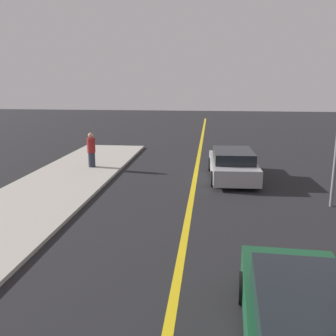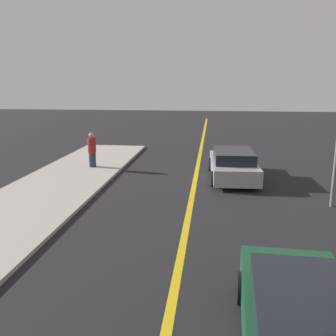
{
  "view_description": "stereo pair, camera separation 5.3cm",
  "coord_description": "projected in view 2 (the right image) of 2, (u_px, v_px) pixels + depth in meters",
  "views": [
    {
      "loc": [
        0.64,
        4.12,
        4.16
      ],
      "look_at": [
        -0.67,
        15.5,
        1.52
      ],
      "focal_mm": 40.0,
      "sensor_mm": 36.0,
      "label": 1
    },
    {
      "loc": [
        0.69,
        4.13,
        4.16
      ],
      "look_at": [
        -0.67,
        15.5,
        1.52
      ],
      "focal_mm": 40.0,
      "sensor_mm": 36.0,
      "label": 2
    }
  ],
  "objects": [
    {
      "name": "pedestrian_far_standing",
      "position": [
        92.0,
        150.0,
        18.1
      ],
      "size": [
        0.39,
        0.39,
        1.67
      ],
      "color": "#282D3D",
      "rests_on": "sidewalk_left"
    },
    {
      "name": "car_ahead_center",
      "position": [
        233.0,
        165.0,
        16.35
      ],
      "size": [
        2.13,
        4.55,
        1.29
      ],
      "rotation": [
        0.0,
        0.0,
        0.04
      ],
      "color": "#9E9EA3",
      "rests_on": "ground_plane"
    },
    {
      "name": "road_center_line",
      "position": [
        193.0,
        192.0,
        14.43
      ],
      "size": [
        0.2,
        60.0,
        0.01
      ],
      "color": "gold",
      "rests_on": "ground_plane"
    },
    {
      "name": "car_near_right_lane",
      "position": [
        304.0,
        325.0,
        5.61
      ],
      "size": [
        2.07,
        4.4,
        1.24
      ],
      "rotation": [
        0.0,
        0.0,
        -0.05
      ],
      "color": "#144728",
      "rests_on": "ground_plane"
    }
  ]
}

